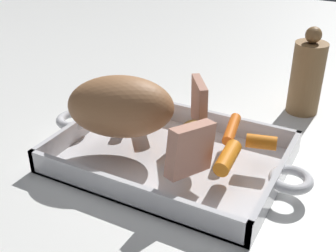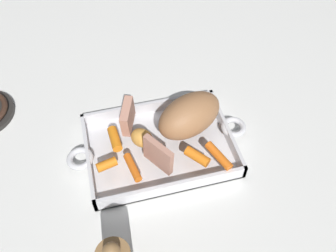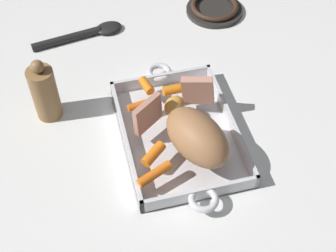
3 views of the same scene
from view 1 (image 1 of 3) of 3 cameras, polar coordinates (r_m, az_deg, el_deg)
The scene contains 12 objects.
ground_plane at distance 0.65m, azimuth 0.28°, elevation -4.68°, with size 2.35×2.35×0.00m, color white.
roasting_dish at distance 0.64m, azimuth 0.28°, elevation -3.91°, with size 0.41×0.23×0.04m.
pork_roast at distance 0.63m, azimuth -6.18°, elevation 2.54°, with size 0.15×0.09×0.09m, color #9F6B44.
roast_slice_thick at distance 0.55m, azimuth 2.94°, elevation -3.09°, with size 0.02×0.07×0.07m, color tan.
roast_slice_outer at distance 0.66m, azimuth 4.07°, elevation 2.88°, with size 0.01×0.07×0.07m, color tan.
baby_carrot_short at distance 0.65m, azimuth 8.33°, elevation -0.39°, with size 0.02×0.02×0.07m, color orange.
baby_carrot_southwest at distance 0.73m, azimuth -4.54°, elevation 3.50°, with size 0.02×0.02×0.07m, color orange.
baby_carrot_northeast at distance 0.58m, azimuth 7.80°, elevation -4.13°, with size 0.02×0.02×0.06m, color orange.
baby_carrot_center_right at distance 0.71m, azimuth -1.81°, elevation 2.64°, with size 0.02×0.02×0.05m, color orange.
baby_carrot_northwest at distance 0.62m, azimuth 12.10°, elevation -2.05°, with size 0.02×0.02×0.04m, color orange.
potato_halved at distance 0.60m, azimuth 3.43°, elevation -1.25°, with size 0.05×0.04×0.04m, color gold.
pepper_mill at distance 0.80m, azimuth 17.68°, elevation 6.22°, with size 0.06×0.06×0.16m.
Camera 1 is at (-0.25, 0.48, 0.36)m, focal length 46.65 mm.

